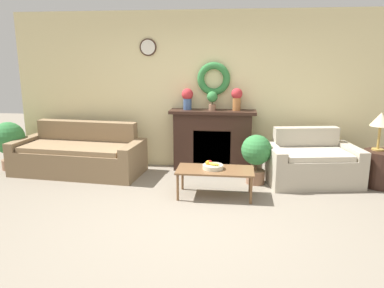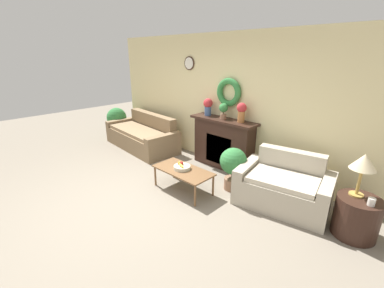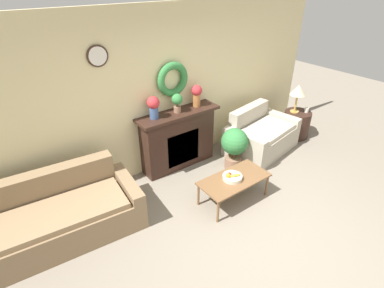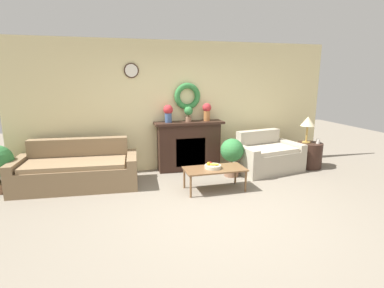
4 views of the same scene
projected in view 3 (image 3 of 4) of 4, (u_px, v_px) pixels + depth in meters
name	position (u px, v px, depth m)	size (l,w,h in m)	color
ground_plane	(265.00, 246.00, 3.86)	(16.00, 16.00, 0.00)	gray
wall_back	(163.00, 92.00, 4.86)	(6.80, 0.18, 2.70)	beige
fireplace	(178.00, 139.00, 5.21)	(1.46, 0.41, 1.05)	#331E16
couch_left	(55.00, 218.00, 3.87)	(2.21, 1.09, 0.84)	#846B4C
loveseat_right	(261.00, 136.00, 5.79)	(1.51, 1.10, 0.82)	#B2A893
coffee_table	(234.00, 180.00, 4.45)	(1.08, 0.53, 0.40)	brown
fruit_bowl	(232.00, 177.00, 4.40)	(0.29, 0.29, 0.12)	beige
side_table_by_loveseat	(296.00, 124.00, 6.29)	(0.54, 0.54, 0.55)	#331E16
table_lamp	(298.00, 91.00, 5.93)	(0.31, 0.31, 0.58)	#B28E42
mug	(307.00, 110.00, 6.12)	(0.08, 0.08, 0.10)	silver
vase_on_mantel_left	(154.00, 106.00, 4.62)	(0.20, 0.20, 0.36)	#3D5684
vase_on_mantel_right	(197.00, 94.00, 5.04)	(0.19, 0.19, 0.38)	#AD6B38
potted_plant_on_mantel	(177.00, 101.00, 4.83)	(0.18, 0.18, 0.32)	#8E664C
potted_plant_floor_by_loveseat	(234.00, 145.00, 5.15)	(0.47, 0.47, 0.77)	#8E664C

